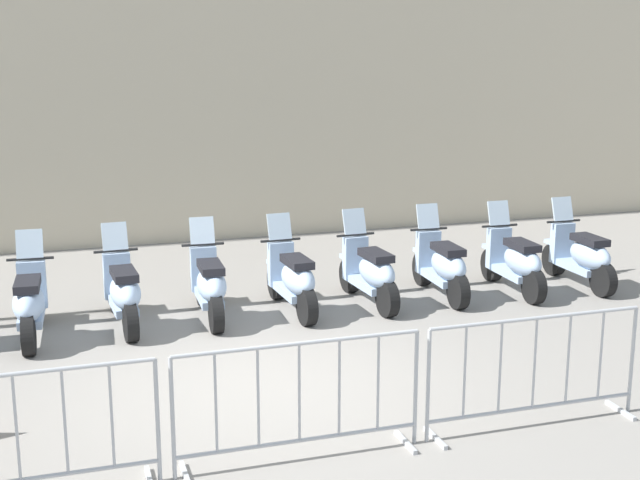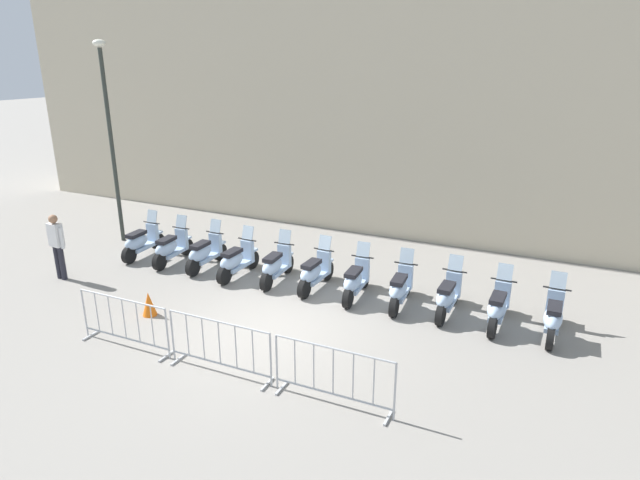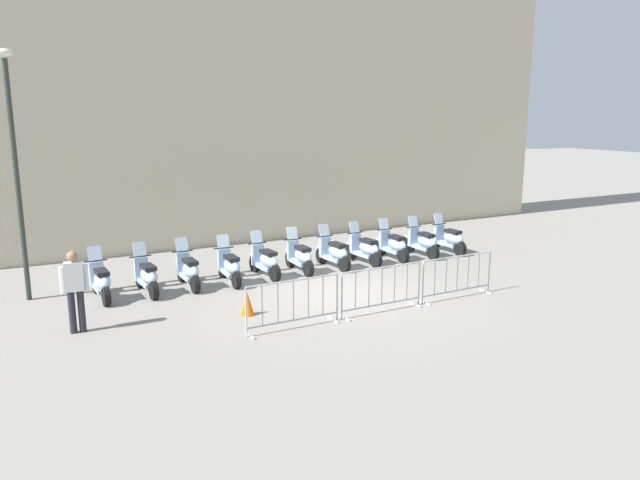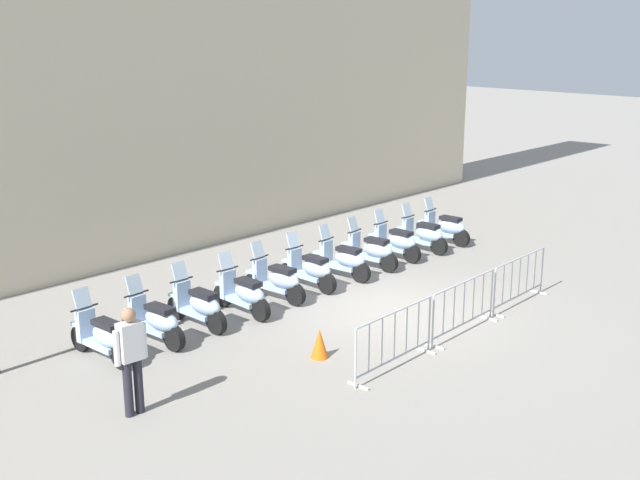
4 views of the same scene
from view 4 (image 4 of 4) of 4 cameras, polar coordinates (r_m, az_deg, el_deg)
ground_plane at (r=16.17m, az=5.38°, el=-5.39°), size 120.00×120.00×0.00m
motorcycle_0 at (r=14.15m, az=-16.01°, el=-6.99°), size 0.69×1.71×1.24m
motorcycle_1 at (r=14.67m, az=-12.30°, el=-5.95°), size 0.71×1.71×1.24m
motorcycle_2 at (r=15.31m, az=-9.11°, el=-4.88°), size 0.66×1.72×1.24m
motorcycle_3 at (r=15.88m, az=-5.78°, el=-4.03°), size 0.60×1.72×1.24m
motorcycle_4 at (r=16.68m, az=-3.26°, el=-3.04°), size 0.71×1.71×1.24m
motorcycle_5 at (r=17.43m, az=-0.75°, el=-2.23°), size 0.62×1.72×1.24m
motorcycle_6 at (r=18.18m, az=1.74°, el=-1.50°), size 0.71×1.71×1.24m
motorcycle_7 at (r=19.00m, az=3.84°, el=-0.80°), size 0.73×1.70×1.24m
motorcycle_8 at (r=19.85m, az=5.71°, el=-0.15°), size 0.63×1.72×1.24m
motorcycle_9 at (r=20.66m, az=7.73°, el=0.39°), size 0.63×1.72×1.24m
motorcycle_10 at (r=21.55m, az=9.38°, el=0.93°), size 0.66×1.72×1.24m
barrier_segment_0 at (r=13.32m, az=5.62°, el=-7.51°), size 2.13×0.80×1.07m
barrier_segment_1 at (r=15.08m, az=10.75°, el=-4.99°), size 2.13×0.80×1.07m
barrier_segment_2 at (r=16.96m, az=14.74°, el=-2.98°), size 2.13×0.80×1.07m
officer_near_row_end at (r=11.90m, az=-14.00°, el=-8.36°), size 0.55×0.25×1.73m
traffic_cone at (r=13.79m, az=-0.03°, el=-7.77°), size 0.32×0.32×0.55m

